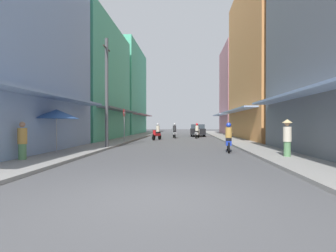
# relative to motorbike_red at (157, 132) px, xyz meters

# --- Properties ---
(ground_plane) EXTENTS (93.46, 93.46, 0.00)m
(ground_plane) POSITION_rel_motorbike_red_xyz_m (2.00, -0.57, -0.70)
(ground_plane) COLOR #4C4C4F
(sidewalk_left) EXTENTS (2.17, 50.48, 0.12)m
(sidewalk_left) POSITION_rel_motorbike_red_xyz_m (-2.93, -0.57, -0.64)
(sidewalk_left) COLOR gray
(sidewalk_left) RESTS_ON ground
(sidewalk_right) EXTENTS (2.17, 50.48, 0.12)m
(sidewalk_right) POSITION_rel_motorbike_red_xyz_m (6.93, -0.57, -0.64)
(sidewalk_right) COLOR gray
(sidewalk_right) RESTS_ON ground
(building_left_mid) EXTENTS (7.05, 11.69, 10.98)m
(building_left_mid) POSITION_rel_motorbike_red_xyz_m (-7.01, 0.51, 4.78)
(building_left_mid) COLOR #4CB28C
(building_left_mid) RESTS_ON ground
(building_left_far) EXTENTS (7.05, 11.44, 12.56)m
(building_left_far) POSITION_rel_motorbike_red_xyz_m (-7.01, 13.03, 5.57)
(building_left_far) COLOR #4CB28C
(building_left_far) RESTS_ON ground
(building_right_mid) EXTENTS (7.05, 13.41, 15.34)m
(building_right_mid) POSITION_rel_motorbike_red_xyz_m (11.01, 1.77, 6.96)
(building_right_mid) COLOR #D88C4C
(building_right_mid) RESTS_ON ground
(building_right_far) EXTENTS (7.05, 8.30, 12.43)m
(building_right_far) POSITION_rel_motorbike_red_xyz_m (11.01, 13.17, 5.51)
(building_right_far) COLOR #B7727F
(building_right_far) RESTS_ON ground
(motorbike_red) EXTENTS (0.77, 1.73, 1.58)m
(motorbike_red) POSITION_rel_motorbike_red_xyz_m (0.00, 0.00, 0.00)
(motorbike_red) COLOR black
(motorbike_red) RESTS_ON ground
(motorbike_blue) EXTENTS (0.55, 1.81, 1.58)m
(motorbike_blue) POSITION_rel_motorbike_red_xyz_m (4.97, -9.41, 0.00)
(motorbike_blue) COLOR black
(motorbike_blue) RESTS_ON ground
(motorbike_white) EXTENTS (0.66, 1.78, 1.58)m
(motorbike_white) POSITION_rel_motorbike_red_xyz_m (3.87, 3.21, 0.00)
(motorbike_white) COLOR black
(motorbike_white) RESTS_ON ground
(motorbike_silver) EXTENTS (0.58, 1.80, 1.58)m
(motorbike_silver) POSITION_rel_motorbike_red_xyz_m (1.46, 3.27, 0.00)
(motorbike_silver) COLOR black
(motorbike_silver) RESTS_ON ground
(parked_car) EXTENTS (1.86, 4.14, 1.45)m
(parked_car) POSITION_rel_motorbike_red_xyz_m (4.11, 7.43, 0.04)
(parked_car) COLOR black
(parked_car) RESTS_ON ground
(pedestrian_foreground) EXTENTS (0.34, 0.34, 1.60)m
(pedestrian_foreground) POSITION_rel_motorbike_red_xyz_m (-3.68, -13.65, 0.09)
(pedestrian_foreground) COLOR #598C59
(pedestrian_foreground) RESTS_ON ground
(pedestrian_crossing) EXTENTS (0.44, 0.44, 1.71)m
(pedestrian_crossing) POSITION_rel_motorbike_red_xyz_m (7.01, -11.96, 0.26)
(pedestrian_crossing) COLOR #598C59
(pedestrian_crossing) RESTS_ON ground
(vendor_umbrella) EXTENTS (2.12, 2.12, 2.22)m
(vendor_umbrella) POSITION_rel_motorbike_red_xyz_m (-3.56, -11.31, 1.28)
(vendor_umbrella) COLOR #99999E
(vendor_umbrella) RESTS_ON ground
(utility_pole) EXTENTS (0.20, 1.20, 6.68)m
(utility_pole) POSITION_rel_motorbike_red_xyz_m (-2.10, -8.17, 2.71)
(utility_pole) COLOR #4C4C4F
(utility_pole) RESTS_ON ground
(street_sign_no_entry) EXTENTS (0.07, 0.60, 2.65)m
(street_sign_no_entry) POSITION_rel_motorbike_red_xyz_m (-2.00, -4.31, 1.01)
(street_sign_no_entry) COLOR gray
(street_sign_no_entry) RESTS_ON ground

